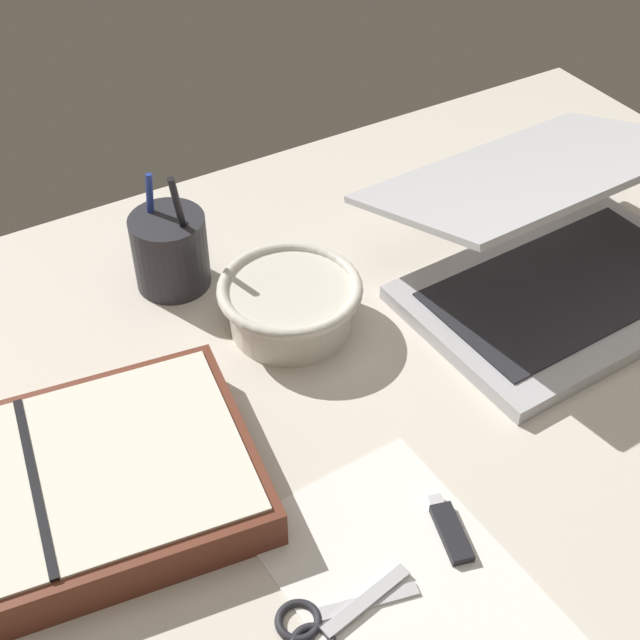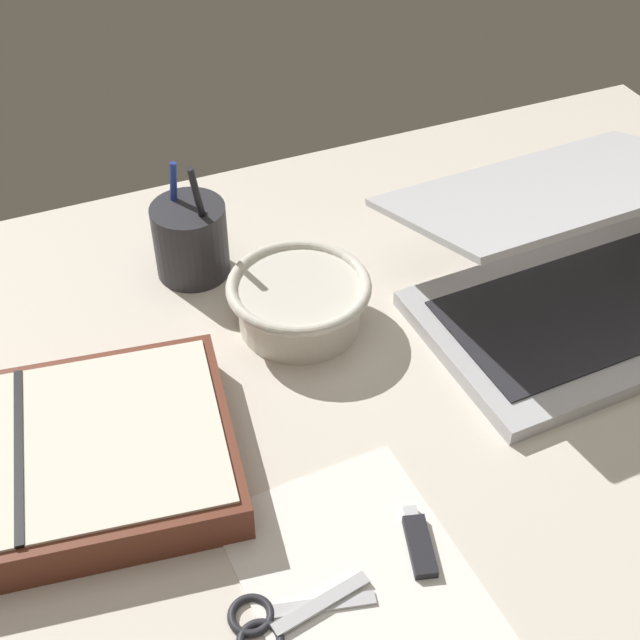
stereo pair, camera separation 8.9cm
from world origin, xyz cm
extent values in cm
cube|color=beige|center=(0.00, 0.00, 1.00)|extent=(140.00, 100.00, 2.00)
cube|color=#B7B7BC|center=(30.57, 5.18, 2.90)|extent=(36.34, 24.91, 1.80)
cube|color=#232328|center=(30.57, 5.18, 3.92)|extent=(31.81, 18.19, 0.24)
cube|color=#B7B7BC|center=(30.20, 13.27, 14.91)|extent=(36.31, 24.04, 7.89)
cube|color=silver|center=(30.22, 12.81, 14.76)|extent=(33.37, 21.55, 6.72)
cylinder|color=silver|center=(1.31, 17.06, 4.69)|extent=(13.43, 13.43, 5.38)
torus|color=silver|center=(1.31, 17.06, 7.38)|extent=(15.80, 15.80, 1.26)
cylinder|color=#28282D|center=(-6.77, 30.71, 6.51)|extent=(8.64, 8.64, 9.02)
cylinder|color=black|center=(-5.54, 28.68, 10.36)|extent=(2.80, 2.02, 14.71)
cylinder|color=#233899|center=(-7.89, 32.81, 9.31)|extent=(2.25, 1.58, 12.65)
cube|color=brown|center=(-30.06, 6.16, 4.14)|extent=(41.13, 28.00, 4.27)
cube|color=silver|center=(-20.89, 4.83, 6.42)|extent=(20.57, 23.03, 0.30)
cube|color=black|center=(-30.06, 6.16, 6.57)|extent=(3.75, 20.60, 0.30)
cube|color=#B7B7BC|center=(-9.98, -16.07, 2.60)|extent=(9.10, 2.81, 0.30)
cube|color=#B7B7BC|center=(-9.98, -16.07, 2.30)|extent=(9.06, 3.29, 0.30)
torus|color=#232328|center=(-15.61, -14.71, 2.30)|extent=(3.90, 3.90, 0.70)
cube|color=white|center=(-6.06, -16.45, 2.08)|extent=(19.47, 27.27, 0.16)
cube|color=black|center=(-0.08, -14.33, 2.50)|extent=(3.56, 6.32, 1.00)
cube|color=silver|center=(0.91, -10.87, 2.50)|extent=(1.48, 1.48, 0.60)
camera|label=1|loc=(-33.05, -47.87, 68.42)|focal=50.00mm
camera|label=2|loc=(-25.09, -51.85, 68.42)|focal=50.00mm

